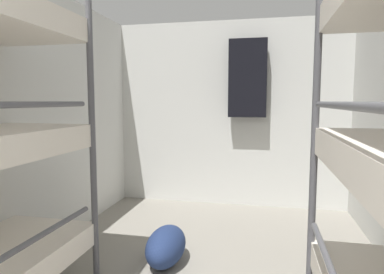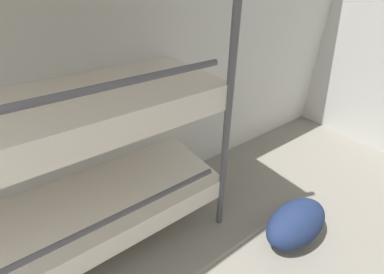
# 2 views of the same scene
# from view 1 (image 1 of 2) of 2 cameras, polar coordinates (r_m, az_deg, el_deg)

# --- Properties ---
(wall_back) EXTENTS (2.91, 0.06, 2.25)m
(wall_back) POSITION_cam_1_polar(r_m,az_deg,el_deg) (4.24, 6.33, 3.80)
(wall_back) COLOR silver
(wall_back) RESTS_ON ground_plane
(duffel_bag) EXTENTS (0.29, 0.53, 0.29)m
(duffel_bag) POSITION_cam_1_polar(r_m,az_deg,el_deg) (2.83, -4.36, -17.67)
(duffel_bag) COLOR navy
(duffel_bag) RESTS_ON ground_plane
(hanging_coat) EXTENTS (0.44, 0.12, 0.90)m
(hanging_coat) POSITION_cam_1_polar(r_m,az_deg,el_deg) (4.08, 9.26, 9.62)
(hanging_coat) COLOR black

